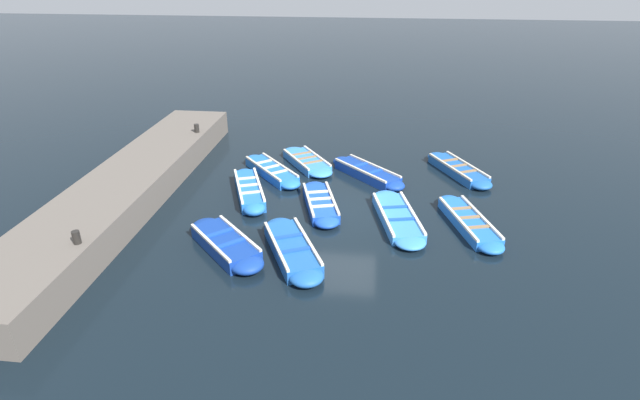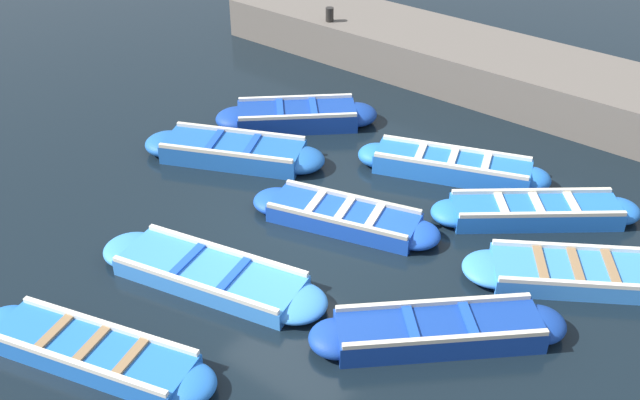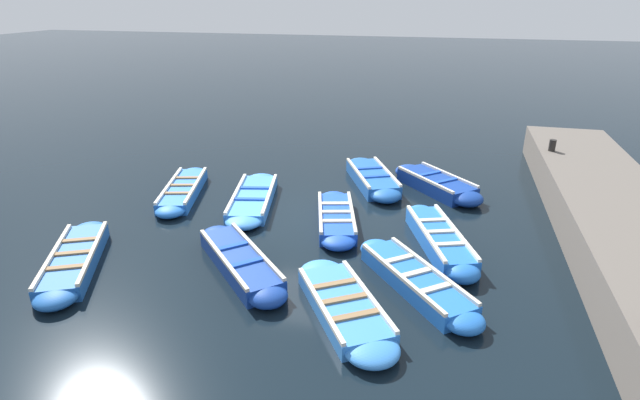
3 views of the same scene
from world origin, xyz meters
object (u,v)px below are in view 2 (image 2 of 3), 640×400
at_px(boat_mid_row, 439,331).
at_px(boat_tucked, 233,151).
at_px(boat_far_corner, 211,275).
at_px(boat_bow_out, 93,353).
at_px(boat_broadside, 535,212).
at_px(boat_outer_right, 574,273).
at_px(bollard_north, 330,14).
at_px(boat_stern_in, 297,116).
at_px(boat_centre, 452,167).
at_px(boat_alongside, 344,217).

relative_size(boat_mid_row, boat_tucked, 0.86).
relative_size(boat_far_corner, boat_bow_out, 1.06).
distance_m(boat_broadside, boat_tucked, 5.89).
bearing_deg(boat_broadside, boat_outer_right, 44.80).
relative_size(boat_outer_right, bollard_north, 9.83).
relative_size(boat_far_corner, boat_tucked, 1.08).
distance_m(boat_stern_in, boat_far_corner, 5.45).
bearing_deg(boat_broadside, boat_far_corner, -34.52).
height_order(boat_broadside, boat_outer_right, boat_broadside).
relative_size(boat_broadside, boat_centre, 0.89).
distance_m(boat_far_corner, boat_bow_out, 2.21).
distance_m(boat_far_corner, boat_tucked, 3.81).
relative_size(boat_broadside, boat_outer_right, 0.97).
xyz_separation_m(boat_stern_in, boat_centre, (-0.22, 3.69, -0.00)).
bearing_deg(boat_outer_right, boat_mid_row, -21.85).
relative_size(boat_tucked, bollard_north, 10.74).
relative_size(boat_alongside, boat_bow_out, 0.92).
distance_m(boat_mid_row, boat_alongside, 3.13).
bearing_deg(boat_centre, boat_bow_out, -10.99).
xyz_separation_m(boat_bow_out, bollard_north, (-10.47, -3.93, 1.01)).
xyz_separation_m(boat_outer_right, boat_bow_out, (5.75, -4.53, 0.01)).
distance_m(boat_stern_in, boat_alongside, 3.86).
bearing_deg(boat_centre, boat_far_corner, -14.82).
xyz_separation_m(boat_far_corner, boat_tucked, (-3.00, -2.36, 0.04)).
bearing_deg(boat_stern_in, boat_alongside, 51.81).
distance_m(boat_mid_row, boat_bow_out, 4.82).
bearing_deg(boat_bow_out, boat_stern_in, -162.46).
bearing_deg(boat_bow_out, boat_centre, 169.01).
distance_m(boat_tucked, bollard_north, 5.60).
height_order(boat_broadside, boat_bow_out, boat_broadside).
relative_size(boat_stern_in, boat_bow_out, 0.83).
bearing_deg(boat_outer_right, boat_far_corner, -51.54).
height_order(boat_stern_in, boat_alongside, boat_stern_in).
height_order(boat_broadside, boat_tucked, boat_tucked).
xyz_separation_m(boat_stern_in, boat_outer_right, (1.39, 6.79, -0.05)).
bearing_deg(boat_stern_in, bollard_north, -153.41).
bearing_deg(boat_far_corner, bollard_north, -154.24).
height_order(boat_stern_in, boat_bow_out, boat_stern_in).
distance_m(boat_stern_in, boat_bow_out, 7.49).
relative_size(boat_tucked, boat_centre, 1.01).
relative_size(boat_mid_row, boat_centre, 0.86).
bearing_deg(boat_broadside, bollard_north, -115.85).
bearing_deg(boat_alongside, boat_mid_row, 61.91).
xyz_separation_m(boat_stern_in, bollard_north, (-3.33, -1.67, 0.97)).
height_order(boat_centre, bollard_north, bollard_north).
xyz_separation_m(boat_broadside, boat_mid_row, (3.68, 0.20, 0.01)).
bearing_deg(boat_bow_out, boat_tucked, -156.22).
height_order(boat_far_corner, boat_centre, boat_centre).
relative_size(boat_alongside, boat_centre, 0.94).
bearing_deg(boat_alongside, boat_tucked, -98.33).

